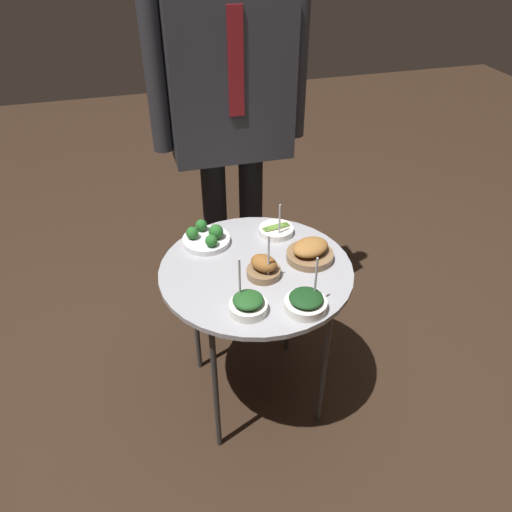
% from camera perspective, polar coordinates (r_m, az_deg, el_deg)
% --- Properties ---
extents(ground_plane, '(8.00, 8.00, 0.00)m').
position_cam_1_polar(ground_plane, '(2.15, -0.00, -15.17)').
color(ground_plane, black).
extents(serving_cart, '(0.66, 0.66, 0.64)m').
position_cam_1_polar(serving_cart, '(1.72, -0.00, -2.57)').
color(serving_cart, '#939399').
rests_on(serving_cart, ground_plane).
extents(bowl_roast_front_right, '(0.11, 0.12, 0.18)m').
position_cam_1_polar(bowl_roast_front_right, '(1.64, 0.88, -1.35)').
color(bowl_roast_front_right, brown).
rests_on(bowl_roast_front_right, serving_cart).
extents(bowl_asparagus_back_left, '(0.13, 0.13, 0.14)m').
position_cam_1_polar(bowl_asparagus_back_left, '(1.86, 2.32, 2.99)').
color(bowl_asparagus_back_left, silver).
rests_on(bowl_asparagus_back_left, serving_cart).
extents(bowl_roast_near_rim, '(0.16, 0.16, 0.07)m').
position_cam_1_polar(bowl_roast_near_rim, '(1.73, 6.20, 0.49)').
color(bowl_roast_near_rim, brown).
rests_on(bowl_roast_near_rim, serving_cart).
extents(bowl_spinach_front_left, '(0.13, 0.13, 0.18)m').
position_cam_1_polar(bowl_spinach_front_left, '(1.53, 5.72, -5.29)').
color(bowl_spinach_front_left, silver).
rests_on(bowl_spinach_front_left, serving_cart).
extents(bowl_broccoli_mid_right, '(0.17, 0.17, 0.07)m').
position_cam_1_polar(bowl_broccoli_mid_right, '(1.81, -5.68, 2.14)').
color(bowl_broccoli_mid_right, silver).
rests_on(bowl_broccoli_mid_right, serving_cart).
extents(bowl_spinach_center, '(0.12, 0.12, 0.18)m').
position_cam_1_polar(bowl_spinach_center, '(1.51, -0.92, -5.52)').
color(bowl_spinach_center, silver).
rests_on(bowl_spinach_center, serving_cart).
extents(waiter_figure, '(0.61, 0.23, 1.66)m').
position_cam_1_polar(waiter_figure, '(1.99, -3.04, 17.70)').
color(waiter_figure, black).
rests_on(waiter_figure, ground_plane).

